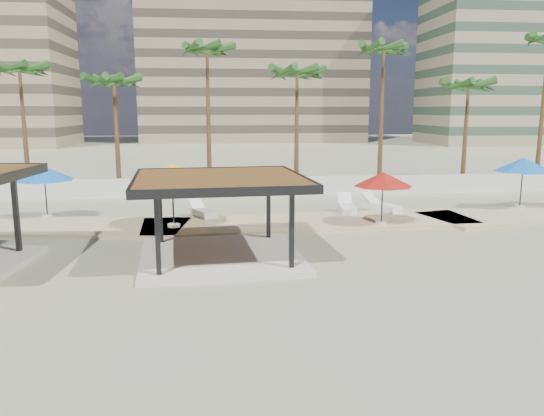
# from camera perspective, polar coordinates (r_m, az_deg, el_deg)

# --- Properties ---
(ground) EXTENTS (200.00, 200.00, 0.00)m
(ground) POSITION_cam_1_polar(r_m,az_deg,el_deg) (18.82, 1.89, -6.36)
(ground) COLOR tan
(ground) RESTS_ON ground
(promenade) EXTENTS (44.45, 7.97, 0.24)m
(promenade) POSITION_cam_1_polar(r_m,az_deg,el_deg) (26.46, 3.92, -1.30)
(promenade) COLOR #C6B284
(promenade) RESTS_ON ground
(boundary_wall) EXTENTS (56.00, 0.30, 1.20)m
(boundary_wall) POSITION_cam_1_polar(r_m,az_deg,el_deg) (34.28, -1.75, 2.35)
(boundary_wall) COLOR silver
(boundary_wall) RESTS_ON ground
(building_mid) EXTENTS (38.00, 16.00, 30.40)m
(building_mid) POSITION_cam_1_polar(r_m,az_deg,el_deg) (96.46, -2.16, 15.73)
(building_mid) COLOR #847259
(building_mid) RESTS_ON ground
(building_east) EXTENTS (32.00, 15.00, 36.40)m
(building_east) POSITION_cam_1_polar(r_m,az_deg,el_deg) (98.58, 26.03, 16.36)
(building_east) COLOR gray
(building_east) RESTS_ON ground
(pavilion_central) EXTENTS (6.59, 6.59, 3.10)m
(pavilion_central) POSITION_cam_1_polar(r_m,az_deg,el_deg) (19.58, -5.62, -0.17)
(pavilion_central) COLOR beige
(pavilion_central) RESTS_ON ground
(umbrella_b) EXTENTS (4.15, 4.15, 2.91)m
(umbrella_b) POSITION_cam_1_polar(r_m,az_deg,el_deg) (24.32, -10.71, 3.77)
(umbrella_b) COLOR beige
(umbrella_b) RESTS_ON promenade
(umbrella_c) EXTENTS (3.05, 3.05, 2.47)m
(umbrella_c) POSITION_cam_1_polar(r_m,az_deg,el_deg) (25.04, 11.84, 3.03)
(umbrella_c) COLOR beige
(umbrella_c) RESTS_ON promenade
(umbrella_d) EXTENTS (3.87, 3.87, 2.75)m
(umbrella_d) POSITION_cam_1_polar(r_m,az_deg,el_deg) (31.82, 25.41, 4.23)
(umbrella_d) COLOR beige
(umbrella_d) RESTS_ON promenade
(umbrella_f) EXTENTS (3.46, 3.46, 2.54)m
(umbrella_f) POSITION_cam_1_polar(r_m,az_deg,el_deg) (28.52, -23.31, 3.41)
(umbrella_f) COLOR beige
(umbrella_f) RESTS_ON promenade
(lounger_a) EXTENTS (1.55, 2.22, 0.81)m
(lounger_a) POSITION_cam_1_polar(r_m,az_deg,el_deg) (27.12, -7.52, -0.39)
(lounger_a) COLOR white
(lounger_a) RESTS_ON promenade
(lounger_b) EXTENTS (0.96, 2.38, 0.88)m
(lounger_b) POSITION_cam_1_polar(r_m,az_deg,el_deg) (28.23, 8.03, 0.06)
(lounger_b) COLOR white
(lounger_b) RESTS_ON promenade
(lounger_c) EXTENTS (1.78, 2.33, 0.86)m
(lounger_c) POSITION_cam_1_polar(r_m,az_deg,el_deg) (28.90, 11.66, 0.18)
(lounger_c) COLOR white
(lounger_c) RESTS_ON promenade
(palm_b) EXTENTS (3.00, 3.00, 8.90)m
(palm_b) POSITION_cam_1_polar(r_m,az_deg,el_deg) (38.70, -25.51, 12.92)
(palm_b) COLOR brown
(palm_b) RESTS_ON ground
(palm_c) EXTENTS (3.00, 3.00, 8.12)m
(palm_c) POSITION_cam_1_polar(r_m,az_deg,el_deg) (36.56, -16.63, 12.53)
(palm_c) COLOR brown
(palm_c) RESTS_ON ground
(palm_d) EXTENTS (3.00, 3.00, 10.24)m
(palm_d) POSITION_cam_1_polar(r_m,az_deg,el_deg) (36.92, -7.00, 15.95)
(palm_d) COLOR brown
(palm_d) RESTS_ON ground
(palm_e) EXTENTS (3.00, 3.00, 8.76)m
(palm_e) POSITION_cam_1_polar(r_m,az_deg,el_deg) (36.72, 2.72, 13.88)
(palm_e) COLOR brown
(palm_e) RESTS_ON ground
(palm_f) EXTENTS (3.00, 3.00, 10.39)m
(palm_f) POSITION_cam_1_polar(r_m,az_deg,el_deg) (38.39, 11.94, 15.81)
(palm_f) COLOR brown
(palm_f) RESTS_ON ground
(palm_g) EXTENTS (3.00, 3.00, 7.98)m
(palm_g) POSITION_cam_1_polar(r_m,az_deg,el_deg) (40.08, 20.36, 11.90)
(palm_g) COLOR brown
(palm_g) RESTS_ON ground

